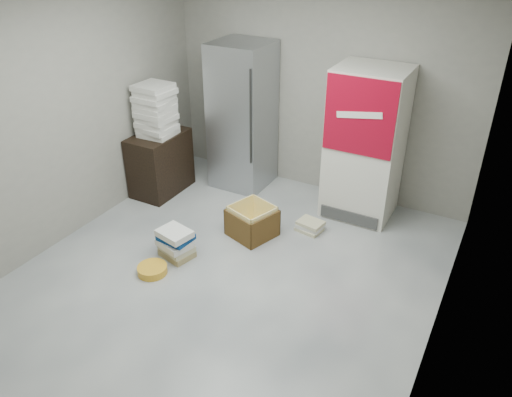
{
  "coord_description": "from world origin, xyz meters",
  "views": [
    {
      "loc": [
        2.21,
        -3.18,
        3.2
      ],
      "look_at": [
        0.08,
        0.7,
        0.7
      ],
      "focal_mm": 35.0,
      "sensor_mm": 36.0,
      "label": 1
    }
  ],
  "objects_px": {
    "wood_shelf": "(160,163)",
    "cardboard_box": "(252,223)",
    "steel_fridge": "(243,117)",
    "coke_cooler": "(365,144)",
    "phonebook_stack_main": "(176,243)"
  },
  "relations": [
    {
      "from": "phonebook_stack_main",
      "to": "wood_shelf",
      "type": "bearing_deg",
      "value": 141.85
    },
    {
      "from": "steel_fridge",
      "to": "cardboard_box",
      "type": "xyz_separation_m",
      "value": [
        0.75,
        -1.1,
        -0.8
      ]
    },
    {
      "from": "steel_fridge",
      "to": "cardboard_box",
      "type": "distance_m",
      "value": 1.55
    },
    {
      "from": "coke_cooler",
      "to": "wood_shelf",
      "type": "height_order",
      "value": "coke_cooler"
    },
    {
      "from": "coke_cooler",
      "to": "wood_shelf",
      "type": "xyz_separation_m",
      "value": [
        -2.48,
        -0.72,
        -0.5
      ]
    },
    {
      "from": "steel_fridge",
      "to": "wood_shelf",
      "type": "distance_m",
      "value": 1.23
    },
    {
      "from": "wood_shelf",
      "to": "coke_cooler",
      "type": "bearing_deg",
      "value": 16.28
    },
    {
      "from": "wood_shelf",
      "to": "cardboard_box",
      "type": "xyz_separation_m",
      "value": [
        1.58,
        -0.37,
        -0.25
      ]
    },
    {
      "from": "coke_cooler",
      "to": "phonebook_stack_main",
      "type": "relative_size",
      "value": 4.4
    },
    {
      "from": "coke_cooler",
      "to": "wood_shelf",
      "type": "relative_size",
      "value": 2.25
    },
    {
      "from": "wood_shelf",
      "to": "cardboard_box",
      "type": "distance_m",
      "value": 1.64
    },
    {
      "from": "phonebook_stack_main",
      "to": "coke_cooler",
      "type": "bearing_deg",
      "value": 61.52
    },
    {
      "from": "wood_shelf",
      "to": "cardboard_box",
      "type": "bearing_deg",
      "value": -13.26
    },
    {
      "from": "cardboard_box",
      "to": "steel_fridge",
      "type": "bearing_deg",
      "value": 142.83
    },
    {
      "from": "wood_shelf",
      "to": "phonebook_stack_main",
      "type": "xyz_separation_m",
      "value": [
        1.07,
        -1.14,
        -0.23
      ]
    }
  ]
}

